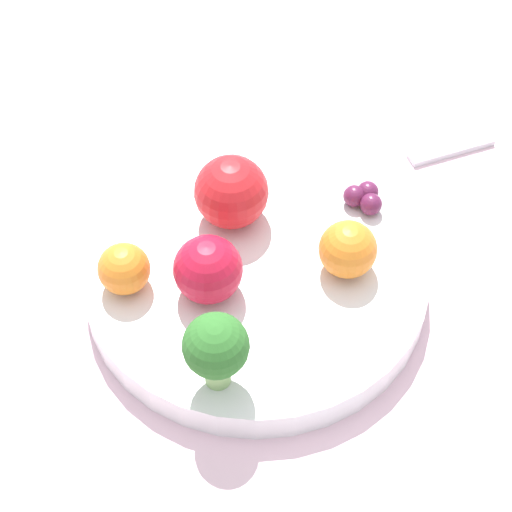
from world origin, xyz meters
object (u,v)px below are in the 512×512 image
Objects in this scene: apple_green at (208,269)px; grape_cluster at (364,197)px; orange_back at (348,249)px; broccoli at (216,348)px; spoon at (451,148)px; orange_front at (124,269)px; apple_red at (231,192)px; bowl at (256,275)px.

apple_green is 0.15m from grape_cluster.
apple_green is 1.16× the size of orange_back.
orange_back is at bearing -162.17° from grape_cluster.
broccoli is 0.87× the size of spoon.
orange_front is 0.52× the size of spoon.
broccoli reaches higher than spoon.
apple_red reaches higher than orange_back.
spoon is at bearing -27.97° from apple_red.
broccoli is at bearing 169.98° from orange_back.
orange_front is at bearing 135.43° from bowl.
broccoli is 0.20m from grape_cluster.
orange_front is (-0.07, 0.07, 0.03)m from bowl.
apple_green is (-0.07, -0.03, -0.00)m from apple_red.
apple_green is at bearing -60.81° from orange_front.
apple_green is 0.06m from orange_front.
apple_red is 1.14× the size of apple_green.
orange_front reaches higher than grape_cluster.
spoon is at bearing -10.30° from grape_cluster.
apple_green is 0.28m from spoon.
broccoli is 0.15m from apple_red.
bowl is 7.94× the size of grape_cluster.
apple_red is 1.32× the size of orange_back.
orange_front reaches higher than spoon.
orange_back is (0.08, -0.07, -0.00)m from apple_green.
apple_green is 0.11m from orange_back.
grape_cluster is at bearing -49.12° from apple_red.
bowl is 0.11m from grape_cluster.
bowl is at bearing -20.54° from apple_green.
broccoli is 0.14m from orange_back.
bowl is 0.08m from orange_back.
orange_front is (0.03, 0.10, -0.02)m from broccoli.
bowl is at bearing 159.03° from grape_cluster.
apple_red is 0.23m from spoon.
orange_back is at bearing -58.81° from bowl.
spoon is at bearing -16.00° from apple_green.
broccoli is 1.49× the size of orange_back.
orange_front is at bearing 165.05° from apple_red.
broccoli is at bearing 179.07° from grape_cluster.
apple_green is at bearing 40.38° from broccoli.
bowl is 4.56× the size of apple_red.
apple_red is 1.74× the size of grape_cluster.
apple_green is at bearing 164.00° from spoon.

